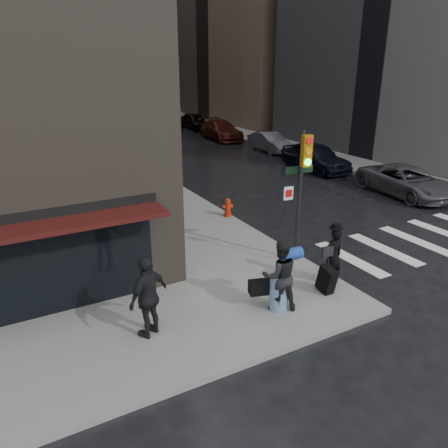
{
  "coord_description": "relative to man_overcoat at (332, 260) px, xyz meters",
  "views": [
    {
      "loc": [
        -6.52,
        -8.43,
        6.19
      ],
      "look_at": [
        -0.26,
        2.87,
        1.3
      ],
      "focal_mm": 35.0,
      "sensor_mm": 36.0,
      "label": 1
    }
  ],
  "objects": [
    {
      "name": "man_greycoat",
      "position": [
        -5.31,
        0.2,
        0.23
      ],
      "size": [
        1.26,
        0.99,
        2.0
      ],
      "rotation": [
        0.0,
        0.0,
        3.64
      ],
      "color": "black",
      "rests_on": "ground"
    },
    {
      "name": "fire_hydrant",
      "position": [
        0.31,
        6.48,
        -0.43
      ],
      "size": [
        0.44,
        0.33,
        0.76
      ],
      "rotation": [
        0.0,
        0.0,
        -0.23
      ],
      "color": "#A3250A",
      "rests_on": "ground"
    },
    {
      "name": "ground",
      "position": [
        -1.49,
        0.21,
        -0.92
      ],
      "size": [
        140.0,
        140.0,
        0.0
      ],
      "primitive_type": "plane",
      "color": "black",
      "rests_on": "ground"
    },
    {
      "name": "man_overcoat",
      "position": [
        0.0,
        0.0,
        0.0
      ],
      "size": [
        0.98,
        0.91,
        1.84
      ],
      "rotation": [
        0.0,
        0.0,
        3.1
      ],
      "color": "black",
      "rests_on": "ground"
    },
    {
      "name": "parked_car_2",
      "position": [
        9.92,
        17.43,
        -0.25
      ],
      "size": [
        1.52,
        4.08,
        1.33
      ],
      "primitive_type": "imported",
      "rotation": [
        0.0,
        0.0,
        -0.03
      ],
      "color": "#535258",
      "rests_on": "ground"
    },
    {
      "name": "crosswalk",
      "position": [
        6.01,
        1.21,
        -0.92
      ],
      "size": [
        8.5,
        3.0,
        0.01
      ],
      "color": "silver",
      "rests_on": "ground"
    },
    {
      "name": "sidewalk_right",
      "position": [
        12.01,
        27.21,
        -0.85
      ],
      "size": [
        3.0,
        50.0,
        0.15
      ],
      "primitive_type": "cube",
      "color": "slate",
      "rests_on": "ground"
    },
    {
      "name": "bldg_right_far",
      "position": [
        24.51,
        58.21,
        11.58
      ],
      "size": [
        22.0,
        20.0,
        25.0
      ],
      "primitive_type": "cube",
      "color": "gray",
      "rests_on": "ground"
    },
    {
      "name": "parked_car_3",
      "position": [
        9.25,
        23.47,
        -0.15
      ],
      "size": [
        2.57,
        5.46,
        1.54
      ],
      "primitive_type": "imported",
      "rotation": [
        0.0,
        0.0,
        -0.08
      ],
      "color": "#3D120C",
      "rests_on": "ground"
    },
    {
      "name": "parked_car_4",
      "position": [
        9.78,
        29.51,
        -0.18
      ],
      "size": [
        1.84,
        4.37,
        1.48
      ],
      "primitive_type": "imported",
      "rotation": [
        0.0,
        0.0,
        0.02
      ],
      "color": "black",
      "rests_on": "ground"
    },
    {
      "name": "traffic_light",
      "position": [
        0.14,
        1.73,
        1.89
      ],
      "size": [
        1.03,
        0.51,
        4.12
      ],
      "rotation": [
        0.0,
        0.0,
        -0.12
      ],
      "color": "black",
      "rests_on": "ground"
    },
    {
      "name": "man_jeans",
      "position": [
        -2.05,
        -0.33,
        0.19
      ],
      "size": [
        1.33,
        1.02,
        1.91
      ],
      "rotation": [
        0.0,
        0.0,
        2.85
      ],
      "color": "black",
      "rests_on": "ground"
    },
    {
      "name": "sidewalk_left",
      "position": [
        -1.49,
        27.21,
        -0.85
      ],
      "size": [
        4.0,
        50.0,
        0.15
      ],
      "primitive_type": "cube",
      "color": "slate",
      "rests_on": "ground"
    },
    {
      "name": "parked_car_1",
      "position": [
        9.01,
        11.38,
        -0.1
      ],
      "size": [
        1.96,
        4.82,
        1.64
      ],
      "primitive_type": "imported",
      "rotation": [
        0.0,
        0.0,
        0.0
      ],
      "color": "black",
      "rests_on": "ground"
    },
    {
      "name": "parked_car_5",
      "position": [
        9.77,
        35.55,
        -0.14
      ],
      "size": [
        1.85,
        4.82,
        1.57
      ],
      "primitive_type": "imported",
      "rotation": [
        0.0,
        0.0,
        0.04
      ],
      "color": "#515156",
      "rests_on": "ground"
    },
    {
      "name": "parked_car_0",
      "position": [
        9.53,
        5.34,
        -0.22
      ],
      "size": [
        2.79,
        5.23,
        1.4
      ],
      "primitive_type": "imported",
      "rotation": [
        0.0,
        0.0,
        -0.1
      ],
      "color": "#434348",
      "rests_on": "ground"
    }
  ]
}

